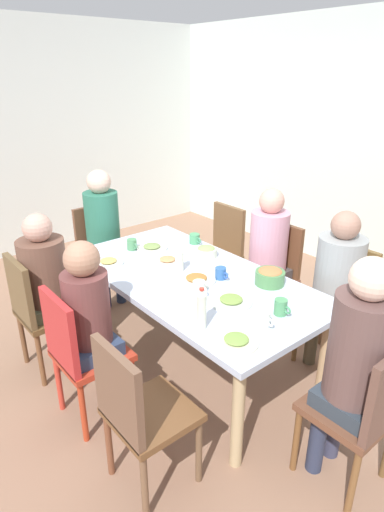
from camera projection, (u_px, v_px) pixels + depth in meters
name	position (u px, v px, depth m)	size (l,w,h in m)	color
ground_plane	(192.00, 363.00, 3.28)	(7.08, 7.08, 0.00)	#8F6851
wall_left	(23.00, 141.00, 4.89)	(0.12, 5.06, 2.60)	silver
dining_table	(192.00, 286.00, 3.02)	(1.92, 0.98, 0.73)	silver
chair_0	(220.00, 248.00, 4.04)	(0.40, 0.40, 0.90)	brown
chair_1	(273.00, 270.00, 3.59)	(0.40, 0.40, 0.90)	brown
person_1	(267.00, 249.00, 3.45)	(0.30, 0.30, 1.22)	#3E3648
chair_2	(138.00, 410.00, 2.11)	(0.40, 0.40, 0.90)	brown
chair_3	(365.00, 408.00, 2.13)	(0.40, 0.40, 0.90)	brown
person_3	(356.00, 356.00, 2.09)	(0.30, 0.30, 1.29)	#2B3249
chair_4	(79.00, 350.00, 2.57)	(0.40, 0.40, 0.90)	#B4331F
person_4	(90.00, 317.00, 2.54)	(0.30, 0.30, 1.19)	#272D50
chair_5	(340.00, 299.00, 3.13)	(0.40, 0.40, 0.90)	brown
person_5	(337.00, 277.00, 3.00)	(0.32, 0.32, 1.19)	#504745
chair_6	(101.00, 249.00, 4.02)	(0.40, 0.40, 0.90)	brown
person_6	(103.00, 226.00, 3.86)	(0.30, 0.30, 1.26)	navy
chair_7	(38.00, 308.00, 3.02)	(0.40, 0.40, 0.90)	brown
person_7	(46.00, 278.00, 2.99)	(0.32, 0.32, 1.19)	#4F4534
plate_0	(152.00, 248.00, 3.43)	(0.24, 0.24, 0.04)	silver
plate_1	(236.00, 341.00, 2.25)	(0.24, 0.24, 0.04)	beige
plate_2	(168.00, 261.00, 3.19)	(0.21, 0.21, 0.04)	silver
plate_3	(231.00, 301.00, 2.64)	(0.26, 0.26, 0.04)	silver
plate_4	(196.00, 279.00, 2.91)	(0.26, 0.26, 0.04)	white
plate_5	(109.00, 262.00, 3.17)	(0.22, 0.22, 0.04)	white
bowl_0	(206.00, 251.00, 3.28)	(0.16, 0.16, 0.09)	beige
bowl_1	(270.00, 276.00, 2.85)	(0.20, 0.20, 0.11)	#4B824A
cup_0	(221.00, 273.00, 2.93)	(0.11, 0.07, 0.08)	#2E5B9D
cup_1	(264.00, 319.00, 2.39)	(0.11, 0.07, 0.09)	white
cup_2	(132.00, 245.00, 3.41)	(0.11, 0.08, 0.09)	#4D8A59
cup_3	(195.00, 239.00, 3.53)	(0.12, 0.08, 0.08)	#4A9662
cup_4	(281.00, 307.00, 2.50)	(0.11, 0.08, 0.10)	#4B905B
cup_5	(199.00, 288.00, 2.73)	(0.12, 0.08, 0.09)	white
bottle_0	(179.00, 260.00, 3.03)	(0.06, 0.06, 0.18)	silver
bottle_1	(202.00, 309.00, 2.34)	(0.05, 0.05, 0.25)	silver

